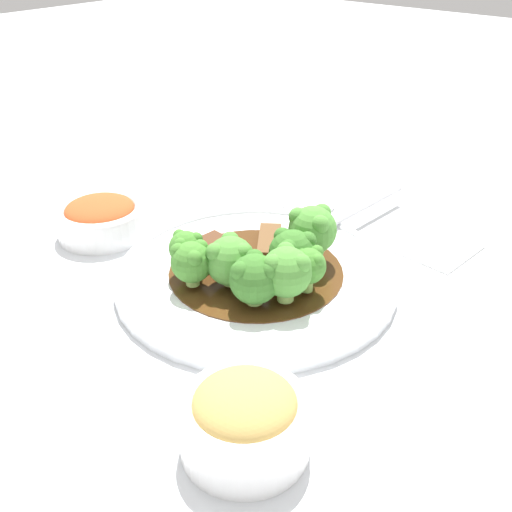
# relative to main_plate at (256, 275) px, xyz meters

# --- Properties ---
(ground_plane) EXTENTS (4.00, 4.00, 0.00)m
(ground_plane) POSITION_rel_main_plate_xyz_m (0.00, 0.00, -0.01)
(ground_plane) COLOR silver
(main_plate) EXTENTS (0.31, 0.31, 0.02)m
(main_plate) POSITION_rel_main_plate_xyz_m (0.00, 0.00, 0.00)
(main_plate) COLOR white
(main_plate) RESTS_ON ground_plane
(beef_strip_0) EXTENTS (0.07, 0.06, 0.01)m
(beef_strip_0) POSITION_rel_main_plate_xyz_m (0.05, 0.02, 0.01)
(beef_strip_0) COLOR brown
(beef_strip_0) RESTS_ON main_plate
(beef_strip_1) EXTENTS (0.05, 0.06, 0.01)m
(beef_strip_1) POSITION_rel_main_plate_xyz_m (-0.03, 0.06, 0.02)
(beef_strip_1) COLOR #56331E
(beef_strip_1) RESTS_ON main_plate
(beef_strip_2) EXTENTS (0.03, 0.07, 0.01)m
(beef_strip_2) POSITION_rel_main_plate_xyz_m (0.00, 0.04, 0.02)
(beef_strip_2) COLOR #56331E
(beef_strip_2) RESTS_ON main_plate
(broccoli_floret_0) EXTENTS (0.04, 0.04, 0.05)m
(broccoli_floret_0) POSITION_rel_main_plate_xyz_m (-0.07, 0.03, 0.04)
(broccoli_floret_0) COLOR #8EB756
(broccoli_floret_0) RESTS_ON main_plate
(broccoli_floret_1) EXTENTS (0.05, 0.05, 0.05)m
(broccoli_floret_1) POSITION_rel_main_plate_xyz_m (-0.04, 0.00, 0.04)
(broccoli_floret_1) COLOR #8EB756
(broccoli_floret_1) RESTS_ON main_plate
(broccoli_floret_2) EXTENTS (0.05, 0.05, 0.06)m
(broccoli_floret_2) POSITION_rel_main_plate_xyz_m (0.01, -0.04, 0.04)
(broccoli_floret_2) COLOR #8EB756
(broccoli_floret_2) RESTS_ON main_plate
(broccoli_floret_3) EXTENTS (0.04, 0.04, 0.05)m
(broccoli_floret_3) POSITION_rel_main_plate_xyz_m (0.00, -0.07, 0.04)
(broccoli_floret_3) COLOR #7FA84C
(broccoli_floret_3) RESTS_ON main_plate
(broccoli_floret_4) EXTENTS (0.05, 0.05, 0.05)m
(broccoli_floret_4) POSITION_rel_main_plate_xyz_m (-0.05, -0.04, 0.04)
(broccoli_floret_4) COLOR #7FA84C
(broccoli_floret_4) RESTS_ON main_plate
(broccoli_floret_5) EXTENTS (0.04, 0.04, 0.05)m
(broccoli_floret_5) POSITION_rel_main_plate_xyz_m (-0.05, 0.05, 0.04)
(broccoli_floret_5) COLOR #7FA84C
(broccoli_floret_5) RESTS_ON main_plate
(broccoli_floret_6) EXTENTS (0.05, 0.05, 0.06)m
(broccoli_floret_6) POSITION_rel_main_plate_xyz_m (0.06, -0.03, 0.05)
(broccoli_floret_6) COLOR #8EB756
(broccoli_floret_6) RESTS_ON main_plate
(broccoli_floret_7) EXTENTS (0.05, 0.05, 0.06)m
(broccoli_floret_7) POSITION_rel_main_plate_xyz_m (-0.03, -0.06, 0.04)
(broccoli_floret_7) COLOR #8EB756
(broccoli_floret_7) RESTS_ON main_plate
(serving_spoon) EXTENTS (0.25, 0.05, 0.01)m
(serving_spoon) POSITION_rel_main_plate_xyz_m (0.10, -0.01, 0.02)
(serving_spoon) COLOR silver
(serving_spoon) RESTS_ON main_plate
(side_bowl_kimchi) EXTENTS (0.11, 0.11, 0.05)m
(side_bowl_kimchi) POSITION_rel_main_plate_xyz_m (-0.04, 0.22, 0.01)
(side_bowl_kimchi) COLOR white
(side_bowl_kimchi) RESTS_ON ground_plane
(side_bowl_appetizer) EXTENTS (0.10, 0.10, 0.06)m
(side_bowl_appetizer) POSITION_rel_main_plate_xyz_m (-0.18, -0.15, 0.02)
(side_bowl_appetizer) COLOR white
(side_bowl_appetizer) RESTS_ON ground_plane
(sauce_dish) EXTENTS (0.07, 0.07, 0.01)m
(sauce_dish) POSITION_rel_main_plate_xyz_m (0.20, 0.07, -0.00)
(sauce_dish) COLOR white
(sauce_dish) RESTS_ON ground_plane
(paper_napkin) EXTENTS (0.10, 0.10, 0.01)m
(paper_napkin) POSITION_rel_main_plate_xyz_m (0.20, -0.11, -0.01)
(paper_napkin) COLOR white
(paper_napkin) RESTS_ON ground_plane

